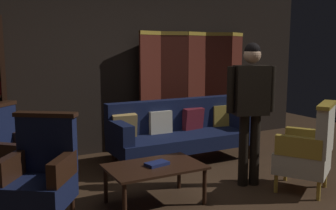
{
  "coord_description": "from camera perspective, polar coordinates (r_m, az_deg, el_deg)",
  "views": [
    {
      "loc": [
        -2.17,
        -3.27,
        1.65
      ],
      "look_at": [
        0.0,
        0.8,
        0.95
      ],
      "focal_mm": 40.92,
      "sensor_mm": 36.0,
      "label": 1
    }
  ],
  "objects": [
    {
      "name": "ground_plane",
      "position": [
        4.26,
        5.24,
        -14.21
      ],
      "size": [
        10.0,
        10.0,
        0.0
      ],
      "primitive_type": "plane",
      "color": "#3D2819"
    },
    {
      "name": "back_wall",
      "position": [
        6.12,
        -7.34,
        6.23
      ],
      "size": [
        7.2,
        0.1,
        2.8
      ],
      "primitive_type": "cube",
      "color": "black",
      "rests_on": "ground_plane"
    },
    {
      "name": "folding_screen",
      "position": [
        6.55,
        4.22,
        2.79
      ],
      "size": [
        2.14,
        0.26,
        1.9
      ],
      "color": "#5B2319",
      "rests_on": "ground_plane"
    },
    {
      "name": "velvet_couch",
      "position": [
        5.58,
        1.81,
        -3.72
      ],
      "size": [
        2.12,
        0.78,
        0.88
      ],
      "color": "black",
      "rests_on": "ground_plane"
    },
    {
      "name": "coffee_table",
      "position": [
        4.08,
        -2.0,
        -9.61
      ],
      "size": [
        1.0,
        0.64,
        0.42
      ],
      "color": "black",
      "rests_on": "ground_plane"
    },
    {
      "name": "armchair_gilt_accent",
      "position": [
        4.68,
        20.22,
        -6.27
      ],
      "size": [
        0.8,
        0.79,
        1.04
      ],
      "color": "gold",
      "rests_on": "ground_plane"
    },
    {
      "name": "armchair_wing_left",
      "position": [
        4.56,
        -22.51,
        -6.8
      ],
      "size": [
        0.82,
        0.82,
        1.04
      ],
      "color": "black",
      "rests_on": "ground_plane"
    },
    {
      "name": "armchair_wing_right",
      "position": [
        3.78,
        -18.43,
        -9.69
      ],
      "size": [
        0.8,
        0.8,
        1.04
      ],
      "color": "black",
      "rests_on": "ground_plane"
    },
    {
      "name": "standing_figure",
      "position": [
        4.59,
        12.22,
        0.61
      ],
      "size": [
        0.57,
        0.32,
        1.7
      ],
      "color": "black",
      "rests_on": "ground_plane"
    },
    {
      "name": "book_navy_cloth",
      "position": [
        4.07,
        -1.66,
        -8.74
      ],
      "size": [
        0.27,
        0.19,
        0.03
      ],
      "primitive_type": "cube",
      "rotation": [
        0.0,
        0.0,
        0.2
      ],
      "color": "navy",
      "rests_on": "coffee_table"
    }
  ]
}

